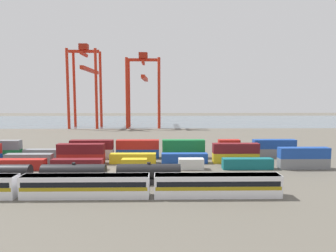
{
  "coord_description": "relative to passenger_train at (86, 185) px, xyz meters",
  "views": [
    {
      "loc": [
        13.35,
        -68.49,
        17.32
      ],
      "look_at": [
        15.16,
        36.24,
        6.89
      ],
      "focal_mm": 31.02,
      "sensor_mm": 36.0,
      "label": 1
    }
  ],
  "objects": [
    {
      "name": "passenger_train",
      "position": [
        0.0,
        0.0,
        0.0
      ],
      "size": [
        67.74,
        3.14,
        3.9
      ],
      "color": "silver",
      "rests_on": "ground_plane"
    },
    {
      "name": "shipping_container_16",
      "position": [
        32.63,
        25.99,
        1.76
      ],
      "size": [
        12.1,
        2.44,
        2.6
      ],
      "primitive_type": "cube",
      "color": "maroon",
      "rests_on": "shipping_container_15"
    },
    {
      "name": "shipping_container_22",
      "position": [
        6.19,
        32.6,
        -0.84
      ],
      "size": [
        12.1,
        2.44,
        2.6
      ],
      "primitive_type": "cube",
      "color": "#1C4299",
      "rests_on": "ground_plane"
    },
    {
      "name": "shipping_container_19",
      "position": [
        -19.95,
        32.6,
        -0.84
      ],
      "size": [
        12.1,
        2.44,
        2.6
      ],
      "primitive_type": "cube",
      "color": "slate",
      "rests_on": "ground_plane"
    },
    {
      "name": "shipping_container_6",
      "position": [
        47.52,
        19.38,
        -0.84
      ],
      "size": [
        12.1,
        2.44,
        2.6
      ],
      "primitive_type": "cube",
      "color": "slate",
      "rests_on": "ground_plane"
    },
    {
      "name": "shipping_container_11",
      "position": [
        -8.08,
        25.99,
        -0.84
      ],
      "size": [
        12.1,
        2.44,
        2.6
      ],
      "primitive_type": "cube",
      "color": "#AD211C",
      "rests_on": "ground_plane"
    },
    {
      "name": "shipping_container_15",
      "position": [
        32.63,
        25.99,
        -0.84
      ],
      "size": [
        12.1,
        2.44,
        2.6
      ],
      "primitive_type": "cube",
      "color": "gold",
      "rests_on": "ground_plane"
    },
    {
      "name": "shipping_container_10",
      "position": [
        -21.64,
        25.99,
        -0.84
      ],
      "size": [
        12.1,
        2.44,
        2.6
      ],
      "primitive_type": "cube",
      "color": "slate",
      "rests_on": "ground_plane"
    },
    {
      "name": "shipping_container_12",
      "position": [
        -8.08,
        25.99,
        1.76
      ],
      "size": [
        12.1,
        2.44,
        2.6
      ],
      "primitive_type": "cube",
      "color": "maroon",
      "rests_on": "shipping_container_11"
    },
    {
      "name": "shipping_container_2",
      "position": [
        -7.15,
        19.38,
        -0.84
      ],
      "size": [
        12.1,
        2.44,
        2.6
      ],
      "primitive_type": "cube",
      "color": "maroon",
      "rests_on": "ground_plane"
    },
    {
      "name": "shipping_container_23",
      "position": [
        6.19,
        32.6,
        1.76
      ],
      "size": [
        12.1,
        2.44,
        2.6
      ],
      "primitive_type": "cube",
      "color": "#AD211C",
      "rests_on": "shipping_container_22"
    },
    {
      "name": "shipping_container_26",
      "position": [
        32.34,
        32.6,
        -0.84
      ],
      "size": [
        6.04,
        2.44,
        2.6
      ],
      "primitive_type": "cube",
      "color": "maroon",
      "rests_on": "ground_plane"
    },
    {
      "name": "shipping_container_4",
      "position": [
        20.18,
        19.38,
        -0.84
      ],
      "size": [
        6.04,
        2.44,
        2.6
      ],
      "primitive_type": "cube",
      "color": "silver",
      "rests_on": "ground_plane"
    },
    {
      "name": "shipping_container_7",
      "position": [
        47.52,
        19.38,
        1.76
      ],
      "size": [
        12.1,
        2.44,
        2.6
      ],
      "primitive_type": "cube",
      "color": "#1C4299",
      "rests_on": "shipping_container_6"
    },
    {
      "name": "shipping_container_1",
      "position": [
        -20.81,
        19.38,
        -0.84
      ],
      "size": [
        12.1,
        2.44,
        2.6
      ],
      "primitive_type": "cube",
      "color": "#AD211C",
      "rests_on": "ground_plane"
    },
    {
      "name": "shipping_container_27",
      "position": [
        32.34,
        32.6,
        1.76
      ],
      "size": [
        6.04,
        2.44,
        2.6
      ],
      "primitive_type": "cube",
      "color": "#AD211C",
      "rests_on": "shipping_container_26"
    },
    {
      "name": "shipping_container_28",
      "position": [
        45.42,
        32.6,
        -0.84
      ],
      "size": [
        12.1,
        2.44,
        2.6
      ],
      "primitive_type": "cube",
      "color": "slate",
      "rests_on": "ground_plane"
    },
    {
      "name": "freight_tank_row",
      "position": [
        -4.45,
        7.93,
        -0.11
      ],
      "size": [
        42.73,
        2.85,
        4.31
      ],
      "color": "#232326",
      "rests_on": "ground_plane"
    },
    {
      "name": "shipping_container_24",
      "position": [
        19.27,
        32.6,
        -0.84
      ],
      "size": [
        12.1,
        2.44,
        2.6
      ],
      "primitive_type": "cube",
      "color": "#197538",
      "rests_on": "ground_plane"
    },
    {
      "name": "shipping_container_5",
      "position": [
        33.85,
        19.38,
        -0.84
      ],
      "size": [
        12.1,
        2.44,
        2.6
      ],
      "primitive_type": "cube",
      "color": "#146066",
      "rests_on": "ground_plane"
    },
    {
      "name": "shipping_container_25",
      "position": [
        19.27,
        32.6,
        1.76
      ],
      "size": [
        12.1,
        2.44,
        2.6
      ],
      "primitive_type": "cube",
      "color": "#197538",
      "rests_on": "shipping_container_24"
    },
    {
      "name": "shipping_container_13",
      "position": [
        5.49,
        25.99,
        -0.84
      ],
      "size": [
        12.1,
        2.44,
        2.6
      ],
      "primitive_type": "cube",
      "color": "gold",
      "rests_on": "ground_plane"
    },
    {
      "name": "shipping_container_14",
      "position": [
        19.06,
        25.99,
        -0.84
      ],
      "size": [
        12.1,
        2.44,
        2.6
      ],
      "primitive_type": "cube",
      "color": "#1C4299",
      "rests_on": "ground_plane"
    },
    {
      "name": "shipping_container_20",
      "position": [
        -6.88,
        32.6,
        -0.84
      ],
      "size": [
        12.1,
        2.44,
        2.6
      ],
      "primitive_type": "cube",
      "color": "silver",
      "rests_on": "ground_plane"
    },
    {
      "name": "shipping_container_3",
      "position": [
        6.52,
        19.38,
        -0.84
      ],
      "size": [
        6.04,
        2.44,
        2.6
      ],
      "primitive_type": "cube",
      "color": "gold",
      "rests_on": "ground_plane"
    },
    {
      "name": "shipping_container_29",
      "position": [
        45.42,
        32.6,
        1.76
      ],
      "size": [
        12.1,
        2.44,
        2.6
      ],
      "primitive_type": "cube",
      "color": "#1C4299",
      "rests_on": "shipping_container_28"
    },
    {
      "name": "shipping_container_21",
      "position": [
        -6.88,
        32.6,
        1.76
      ],
      "size": [
        12.1,
        2.44,
        2.6
      ],
      "primitive_type": "cube",
      "color": "maroon",
      "rests_on": "shipping_container_20"
    },
    {
      "name": "gantry_crane_central",
      "position": [
        2.42,
        118.65,
        23.25
      ],
      "size": [
        19.21,
        35.9,
        42.07
      ],
      "color": "red",
      "rests_on": "ground_plane"
    },
    {
      "name": "ground_plane",
      "position": [
        0.08,
        59.25,
        -2.14
      ],
      "size": [
        420.0,
        420.0,
        0.0
      ],
      "primitive_type": "plane",
      "color": "#5B564C"
    },
    {
      "name": "gantry_crane_west",
      "position": [
        -30.49,
        118.74,
        26.19
      ],
      "size": [
        16.89,
        38.69,
        46.65
      ],
      "color": "red",
      "rests_on": "ground_plane"
    },
    {
      "name": "harbour_water",
      "position": [
        0.08,
        165.71,
        -2.14
      ],
      "size": [
        400.0,
        110.0,
        0.01
      ],
      "primitive_type": "cube",
      "color": "slate",
      "rests_on": "ground_plane"
    }
  ]
}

